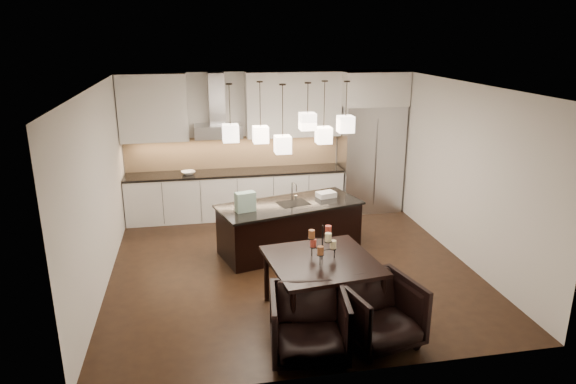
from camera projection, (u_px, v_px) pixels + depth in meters
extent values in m
cube|color=black|center=(290.00, 266.00, 8.12)|extent=(5.50, 5.50, 0.02)
cube|color=white|center=(291.00, 85.00, 7.27)|extent=(5.50, 5.50, 0.02)
cube|color=silver|center=(264.00, 143.00, 10.28)|extent=(5.50, 0.02, 2.80)
cube|color=silver|center=(343.00, 255.00, 5.11)|extent=(5.50, 0.02, 2.80)
cube|color=silver|center=(98.00, 190.00, 7.21)|extent=(0.02, 5.50, 2.80)
cube|color=silver|center=(460.00, 171.00, 8.18)|extent=(0.02, 5.50, 2.80)
cube|color=#B7B7BA|center=(370.00, 158.00, 10.40)|extent=(1.20, 0.72, 2.15)
cube|color=silver|center=(373.00, 88.00, 9.98)|extent=(1.26, 0.72, 0.65)
cube|color=silver|center=(236.00, 195.00, 10.15)|extent=(4.21, 0.62, 0.88)
cube|color=black|center=(236.00, 172.00, 10.01)|extent=(4.21, 0.66, 0.04)
cube|color=#D9B081|center=(234.00, 152.00, 10.20)|extent=(4.21, 0.02, 0.63)
cube|color=silver|center=(153.00, 108.00, 9.50)|extent=(1.25, 0.35, 1.25)
cube|color=silver|center=(293.00, 104.00, 9.97)|extent=(1.85, 0.35, 1.25)
cube|color=#B7B7BA|center=(218.00, 131.00, 9.76)|extent=(0.90, 0.52, 0.24)
cube|color=#B7B7BA|center=(217.00, 98.00, 9.69)|extent=(0.30, 0.28, 0.96)
imported|color=silver|center=(188.00, 173.00, 9.79)|extent=(0.32, 0.32, 0.06)
cube|color=black|center=(289.00, 228.00, 8.55)|extent=(2.42, 1.47, 0.80)
cube|color=black|center=(289.00, 205.00, 8.42)|extent=(2.51, 1.56, 0.04)
cube|color=#266D52|center=(245.00, 202.00, 8.02)|extent=(0.34, 0.24, 0.31)
cube|color=silver|center=(326.00, 194.00, 8.74)|extent=(0.35, 0.29, 0.09)
cylinder|color=#F4E7AB|center=(333.00, 244.00, 6.46)|extent=(0.09, 0.09, 0.10)
cylinder|color=#CE4839|center=(313.00, 243.00, 6.51)|extent=(0.09, 0.09, 0.10)
cylinder|color=#96552E|center=(320.00, 250.00, 6.28)|extent=(0.09, 0.09, 0.10)
cylinder|color=#CE4839|center=(328.00, 230.00, 6.48)|extent=(0.09, 0.09, 0.10)
cylinder|color=#96552E|center=(312.00, 234.00, 6.34)|extent=(0.09, 0.09, 0.10)
cylinder|color=#F4E7AB|center=(328.00, 237.00, 6.25)|extent=(0.09, 0.09, 0.10)
imported|color=black|center=(309.00, 325.00, 5.74)|extent=(0.95, 0.97, 0.80)
imported|color=black|center=(379.00, 312.00, 6.00)|extent=(1.02, 1.04, 0.79)
cube|color=beige|center=(231.00, 133.00, 7.79)|extent=(0.24, 0.24, 0.26)
cube|color=beige|center=(261.00, 135.00, 8.17)|extent=(0.24, 0.24, 0.26)
cube|color=beige|center=(308.00, 121.00, 7.92)|extent=(0.24, 0.24, 0.26)
cube|color=beige|center=(324.00, 135.00, 8.28)|extent=(0.24, 0.24, 0.26)
cube|color=beige|center=(346.00, 124.00, 8.16)|extent=(0.24, 0.24, 0.26)
cube|color=beige|center=(283.00, 144.00, 7.77)|extent=(0.24, 0.24, 0.26)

